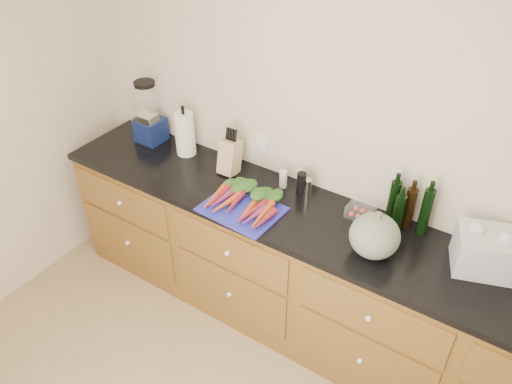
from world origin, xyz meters
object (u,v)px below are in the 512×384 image
Objects in this scene: blender_appliance at (149,116)px; paper_towel at (185,134)px; cutting_board at (242,209)px; knife_block at (230,157)px; tomato_box at (361,211)px; squash at (375,236)px; carrots at (247,200)px.

blender_appliance is 0.33m from paper_towel.
paper_towel reaches higher than cutting_board.
tomato_box is at bearing 1.89° from knife_block.
paper_towel is (0.32, 0.00, -0.05)m from blender_appliance.
paper_towel is (-1.47, 0.24, 0.03)m from squash.
cutting_board is at bearing -90.00° from carrots.
paper_towel reaches higher than knife_block.
squash is (0.79, 0.02, 0.08)m from carrots.
cutting_board is 0.80m from squash.
carrots reaches higher than cutting_board.
carrots is 0.67m from tomato_box.
blender_appliance is (-1.01, 0.32, 0.19)m from cutting_board.
knife_block reaches higher than tomato_box.
knife_block is at bearing -1.41° from blender_appliance.
carrots is 0.74m from paper_towel.
tomato_box reaches higher than cutting_board.
carrots is 3.03× the size of tomato_box.
knife_block is at bearing -178.11° from tomato_box.
carrots is 1.05m from blender_appliance.
knife_block is (0.39, -0.02, -0.04)m from paper_towel.
carrots is 0.39m from knife_block.
tomato_box is (0.91, 0.03, -0.08)m from knife_block.
tomato_box is (1.62, 0.01, -0.16)m from blender_appliance.
paper_towel is (-0.69, 0.27, 0.11)m from carrots.
cutting_board is 0.77m from paper_towel.
paper_towel is 1.95× the size of tomato_box.
paper_towel is 0.39m from knife_block.
squash is (0.79, 0.08, 0.11)m from cutting_board.
tomato_box is (0.61, 0.28, -0.00)m from carrots.
carrots reaches higher than tomato_box.
paper_towel is (-0.69, 0.32, 0.15)m from cutting_board.
squash is at bearing 1.61° from carrots.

